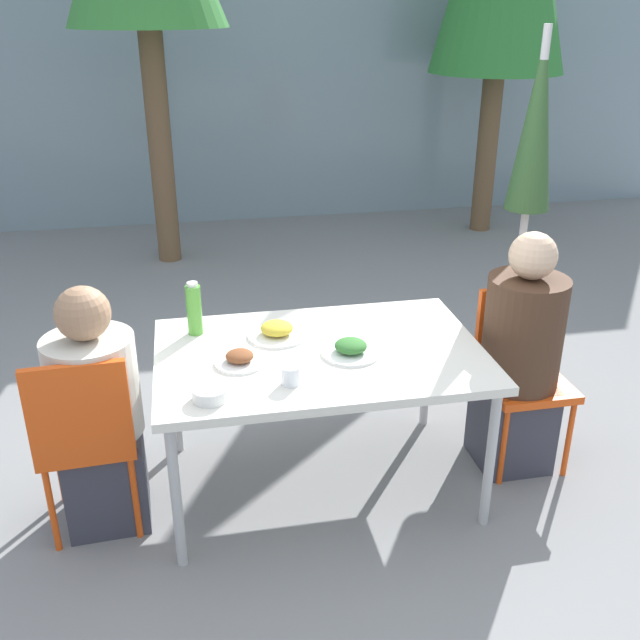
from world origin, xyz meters
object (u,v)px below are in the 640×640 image
(person_left, at_px, (98,418))
(bottle, at_px, (194,309))
(person_right, at_px, (519,362))
(drinking_cup, at_px, (291,375))
(salad_bowl, at_px, (210,393))
(closed_umbrella, at_px, (532,155))
(chair_right, at_px, (520,363))
(chair_left, at_px, (85,431))

(person_left, relative_size, bottle, 4.39)
(person_right, distance_m, bottle, 1.57)
(person_left, bearing_deg, drinking_cup, -18.43)
(bottle, xyz_separation_m, drinking_cup, (0.36, -0.56, -0.08))
(person_right, height_order, salad_bowl, person_right)
(closed_umbrella, xyz_separation_m, salad_bowl, (-1.83, -1.13, -0.64))
(person_left, height_order, salad_bowl, person_left)
(person_left, height_order, closed_umbrella, closed_umbrella)
(person_left, xyz_separation_m, bottle, (0.44, 0.34, 0.33))
(chair_right, distance_m, bottle, 1.61)
(person_right, bearing_deg, closed_umbrella, -114.17)
(drinking_cup, xyz_separation_m, salad_bowl, (-0.33, -0.06, -0.01))
(salad_bowl, bearing_deg, chair_left, 159.06)
(chair_right, distance_m, person_right, 0.11)
(chair_left, distance_m, bottle, 0.73)
(chair_left, xyz_separation_m, chair_right, (2.05, 0.22, 0.00))
(chair_left, xyz_separation_m, salad_bowl, (0.52, -0.20, 0.23))
(bottle, bearing_deg, person_right, -10.60)
(chair_right, bearing_deg, drinking_cup, 16.29)
(person_left, bearing_deg, chair_left, -122.00)
(person_left, distance_m, person_right, 1.96)
(closed_umbrella, bearing_deg, chair_right, -112.86)
(chair_right, distance_m, salad_bowl, 1.60)
(bottle, xyz_separation_m, salad_bowl, (0.03, -0.62, -0.10))
(chair_right, xyz_separation_m, closed_umbrella, (0.30, 0.71, 0.87))
(chair_right, bearing_deg, bottle, -7.75)
(person_right, distance_m, closed_umbrella, 1.19)
(drinking_cup, bearing_deg, chair_right, 16.64)
(closed_umbrella, xyz_separation_m, drinking_cup, (-1.50, -1.06, -0.63))
(chair_right, height_order, drinking_cup, chair_right)
(chair_right, xyz_separation_m, person_right, (-0.05, -0.08, 0.05))
(person_right, distance_m, drinking_cup, 1.20)
(chair_right, relative_size, drinking_cup, 10.95)
(chair_left, bearing_deg, person_right, 0.97)
(chair_left, distance_m, person_right, 2.01)
(drinking_cup, bearing_deg, bottle, 122.83)
(person_right, bearing_deg, chair_left, 3.66)
(bottle, distance_m, drinking_cup, 0.68)
(person_left, distance_m, chair_right, 2.01)
(person_left, xyz_separation_m, drinking_cup, (0.80, -0.22, 0.24))
(chair_right, bearing_deg, closed_umbrella, -113.21)
(drinking_cup, distance_m, salad_bowl, 0.33)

